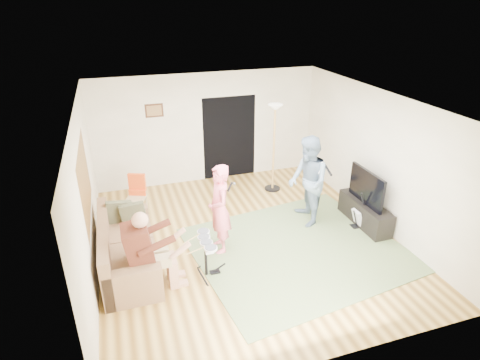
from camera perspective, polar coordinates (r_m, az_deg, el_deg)
The scene contains 19 objects.
floor at distance 7.88m, azimuth 0.96°, elevation -8.44°, with size 6.00×6.00×0.00m, color brown.
walls at distance 7.23m, azimuth 1.03°, elevation 0.53°, with size 5.50×6.00×2.70m, color white, non-canonical shape.
ceiling at distance 6.78m, azimuth 1.12°, elevation 10.97°, with size 6.00×6.00×0.00m, color white.
window_blinds at distance 7.03m, azimuth -21.21°, elevation -0.22°, with size 2.05×2.05×0.00m, color brown.
doorway at distance 10.15m, azimuth -1.52°, elevation 6.02°, with size 2.10×2.10×0.00m, color black.
picture_frame at distance 9.57m, azimuth -12.11°, elevation 9.64°, with size 0.42×0.03×0.32m, color #3F2314.
area_rug at distance 7.68m, azimuth 8.17°, elevation -9.65°, with size 3.69×3.24×0.02m, color #5D7346.
sofa at distance 7.28m, azimuth -16.22°, elevation -9.95°, with size 0.90×2.17×0.88m.
drummer at distance 6.61m, azimuth -12.40°, elevation -10.82°, with size 0.90×0.50×1.38m.
drum_kit at distance 6.83m, azimuth -4.87°, elevation -11.18°, with size 0.40×0.72×0.74m.
singer at distance 7.18m, azimuth -2.94°, elevation -4.18°, with size 0.62×0.40×1.69m, color #FF6E85.
microphone at distance 7.04m, azimuth -1.44°, elevation -0.98°, with size 0.06×0.06×0.24m, color black, non-canonical shape.
guitarist at distance 8.13m, azimuth 9.62°, elevation -0.23°, with size 0.90×0.70×1.86m, color #6C849F.
guitar_held at distance 8.08m, azimuth 11.06°, elevation 2.11°, with size 0.12×0.60×0.26m, color white, non-canonical shape.
guitar_spare at distance 8.50m, azimuth 16.40°, elevation -5.13°, with size 0.28×0.25×0.78m.
torchiere_lamp at distance 9.31m, azimuth 4.92°, elevation 6.72°, with size 0.38×0.38×2.10m.
dining_chair at distance 8.84m, azimuth -14.52°, elevation -2.95°, with size 0.50×0.52×0.90m.
tv_cabinet at distance 8.65m, azimuth 17.32°, elevation -4.52°, with size 0.40×1.40×0.50m, color black.
television at distance 8.35m, azimuth 17.56°, elevation -0.99°, with size 0.06×1.07×0.69m, color black.
Camera 1 is at (-2.15, -6.22, 4.33)m, focal length 30.00 mm.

